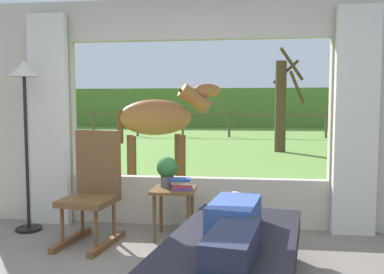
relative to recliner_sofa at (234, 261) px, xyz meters
The scene contains 15 objects.
back_wall_with_window 1.97m from the recliner_sofa, 105.67° to the left, with size 5.20×0.12×2.55m.
curtain_panel_left 2.78m from the recliner_sofa, 145.52° to the left, with size 0.44×0.10×2.40m, color beige.
curtain_panel_right 2.16m from the recliner_sofa, 49.92° to the left, with size 0.44×0.10×2.40m, color beige.
outdoor_pasture_lawn 12.52m from the recliner_sofa, 92.07° to the left, with size 36.00×21.68×0.02m, color olive.
distant_hill_ridge 22.38m from the recliner_sofa, 91.16° to the left, with size 36.00×2.00×2.40m, color #567D32.
recliner_sofa is the anchor object (origin of this frame).
reclining_person 0.31m from the recliner_sofa, 90.00° to the right, with size 0.44×1.43×0.22m.
rocking_chair 1.72m from the recliner_sofa, 147.27° to the left, with size 0.56×0.74×1.12m.
side_table 1.30m from the recliner_sofa, 119.65° to the left, with size 0.44×0.44×0.52m.
potted_plant 1.46m from the recliner_sofa, 121.30° to the left, with size 0.22×0.22×0.32m.
book_stack 1.25m from the recliner_sofa, 117.39° to the left, with size 0.23×0.16×0.12m.
floor_lamp_left 2.86m from the recliner_sofa, 152.56° to the left, with size 0.32×0.32×1.86m.
horse 4.11m from the recliner_sofa, 109.04° to the left, with size 1.78×1.07×1.73m.
pasture_tree 9.15m from the recliner_sofa, 82.35° to the left, with size 0.94×1.28×2.94m.
pasture_fence_line 14.28m from the recliner_sofa, 91.82° to the left, with size 16.10×0.10×1.10m.
Camera 1 is at (0.49, -2.26, 1.37)m, focal length 37.66 mm.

